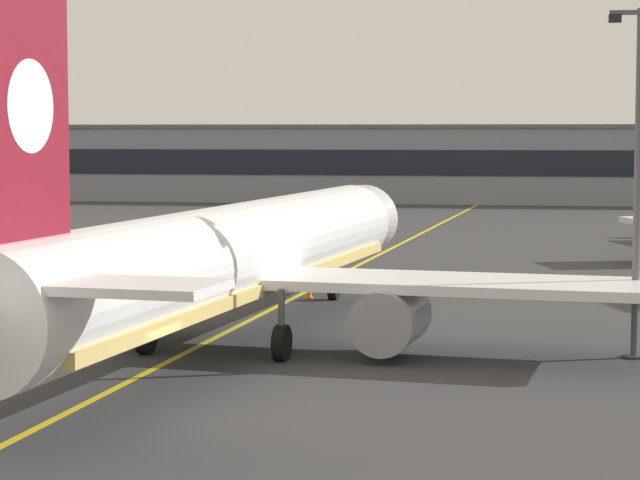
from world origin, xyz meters
TOP-DOWN VIEW (x-y plane):
  - ground_plane at (0.00, 0.00)m, footprint 400.00×400.00m
  - taxiway_centreline at (0.00, 30.00)m, footprint 12.94×179.58m
  - airliner_foreground at (0.02, 10.88)m, footprint 32.34×41.49m
  - apron_lamp_post at (14.78, 11.37)m, footprint 2.24×0.90m
  - safety_cone_by_nose_gear at (0.44, 25.90)m, footprint 0.44×0.44m
  - terminal_building at (-4.67, 111.95)m, footprint 122.64×12.40m

SIDE VIEW (x-z plane):
  - ground_plane at x=0.00m, z-range 0.00..0.00m
  - taxiway_centreline at x=0.00m, z-range 0.00..0.01m
  - safety_cone_by_nose_gear at x=0.44m, z-range -0.02..0.53m
  - airliner_foreground at x=0.02m, z-range -2.46..9.19m
  - terminal_building at x=-4.67m, z-range 0.01..8.77m
  - apron_lamp_post at x=14.78m, z-range 0.30..12.74m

